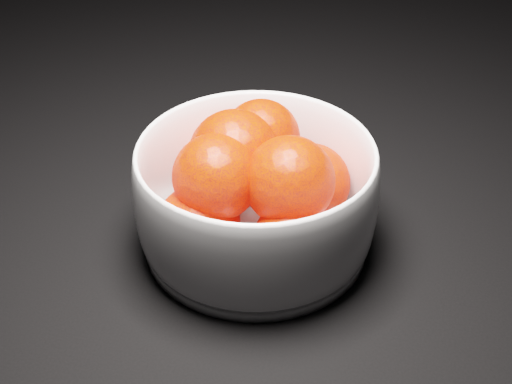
# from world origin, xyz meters

# --- Properties ---
(bowl) EXTENTS (0.21, 0.21, 0.10)m
(bowl) POSITION_xyz_m (0.09, 0.25, 0.05)
(bowl) COLOR white
(bowl) RESTS_ON ground
(orange_pile) EXTENTS (0.15, 0.15, 0.12)m
(orange_pile) POSITION_xyz_m (0.08, 0.25, 0.07)
(orange_pile) COLOR #FC1D04
(orange_pile) RESTS_ON bowl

